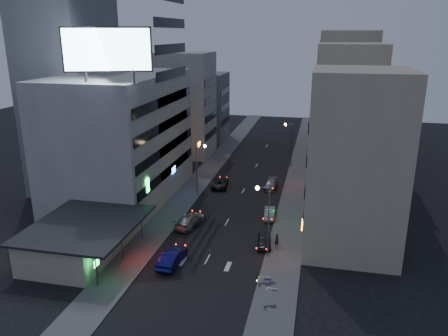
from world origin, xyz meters
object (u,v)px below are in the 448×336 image
(road_car_blue, at_px, (172,258))
(road_car_silver, at_px, (190,220))
(parked_car_right_far, at_px, (271,185))
(parked_car_left, at_px, (220,183))
(person, at_px, (277,240))
(scooter_black_a, at_px, (276,300))
(scooter_black_b, at_px, (271,278))
(scooter_silver_a, at_px, (279,284))
(scooter_blue, at_px, (277,278))
(scooter_silver_b, at_px, (271,272))
(parked_car_right_mid, at_px, (270,213))
(parked_car_right_near, at_px, (264,241))

(road_car_blue, xyz_separation_m, road_car_silver, (-0.99, 9.83, -0.02))
(parked_car_right_far, relative_size, road_car_silver, 0.80)
(parked_car_left, relative_size, person, 3.11)
(parked_car_right_far, height_order, scooter_black_a, parked_car_right_far)
(parked_car_right_far, xyz_separation_m, road_car_silver, (-8.36, -16.11, 0.16))
(road_car_silver, distance_m, scooter_black_b, 16.20)
(person, relative_size, scooter_black_a, 0.93)
(parked_car_left, xyz_separation_m, scooter_black_b, (11.23, -26.34, -0.01))
(parked_car_left, relative_size, road_car_blue, 1.00)
(parked_car_right_far, relative_size, scooter_black_b, 2.41)
(parked_car_left, xyz_separation_m, person, (10.98, -18.66, 0.23))
(scooter_black_b, bearing_deg, scooter_silver_a, -154.33)
(parked_car_right_far, bearing_deg, scooter_silver_a, -79.84)
(scooter_blue, xyz_separation_m, scooter_silver_b, (-0.61, 0.85, 0.08))
(person, bearing_deg, parked_car_left, -99.16)
(parked_car_left, height_order, scooter_blue, parked_car_left)
(scooter_blue, height_order, scooter_silver_b, scooter_silver_b)
(parked_car_left, relative_size, parked_car_right_far, 1.13)
(parked_car_right_mid, bearing_deg, scooter_black_a, -85.90)
(scooter_black_a, height_order, scooter_blue, scooter_black_a)
(road_car_silver, bearing_deg, road_car_blue, 106.26)
(scooter_black_a, xyz_separation_m, scooter_silver_a, (-0.04, 2.60, -0.01))
(parked_car_left, xyz_separation_m, road_car_silver, (-0.39, -15.06, 0.11))
(parked_car_right_far, bearing_deg, scooter_black_b, -81.31)
(person, height_order, scooter_blue, person)
(road_car_blue, height_order, scooter_silver_a, road_car_blue)
(road_car_silver, xyz_separation_m, scooter_black_b, (11.62, -11.28, -0.12))
(scooter_silver_a, bearing_deg, person, 11.84)
(road_car_blue, distance_m, road_car_silver, 9.88)
(parked_car_right_near, distance_m, road_car_silver, 10.56)
(road_car_blue, bearing_deg, scooter_black_a, 159.50)
(scooter_blue, bearing_deg, parked_car_right_near, 36.19)
(parked_car_right_far, height_order, road_car_blue, road_car_blue)
(scooter_blue, distance_m, scooter_black_b, 0.58)
(person, bearing_deg, parked_car_right_mid, -117.29)
(parked_car_right_near, relative_size, parked_car_right_far, 0.87)
(parked_car_right_mid, bearing_deg, person, -82.13)
(road_car_silver, relative_size, scooter_black_a, 3.21)
(parked_car_right_mid, relative_size, parked_car_right_far, 0.89)
(parked_car_right_far, xyz_separation_m, road_car_blue, (-7.37, -25.94, 0.18))
(road_car_silver, bearing_deg, person, 172.97)
(parked_car_right_mid, relative_size, scooter_black_a, 2.30)
(person, bearing_deg, scooter_black_b, 52.22)
(parked_car_right_near, height_order, scooter_silver_a, parked_car_right_near)
(road_car_blue, xyz_separation_m, scooter_blue, (11.19, -1.28, -0.18))
(parked_car_right_far, height_order, road_car_silver, road_car_silver)
(person, xyz_separation_m, scooter_black_b, (0.25, -7.68, -0.24))
(parked_car_right_far, relative_size, scooter_silver_b, 2.27)
(parked_car_right_near, xyz_separation_m, parked_car_right_far, (-1.58, 19.67, -0.02))
(scooter_blue, bearing_deg, scooter_silver_a, -144.88)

